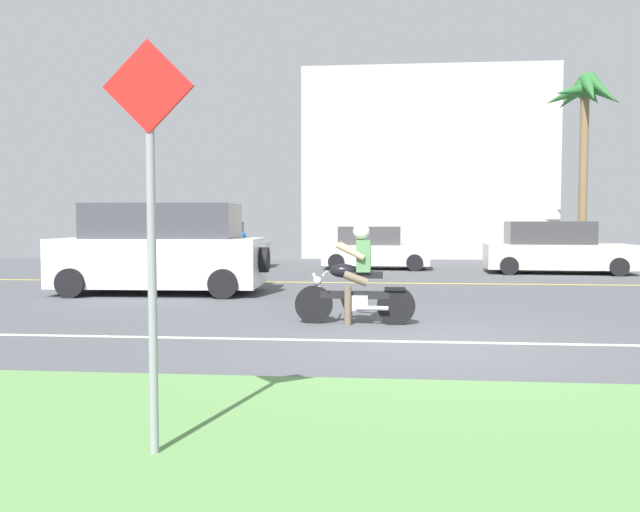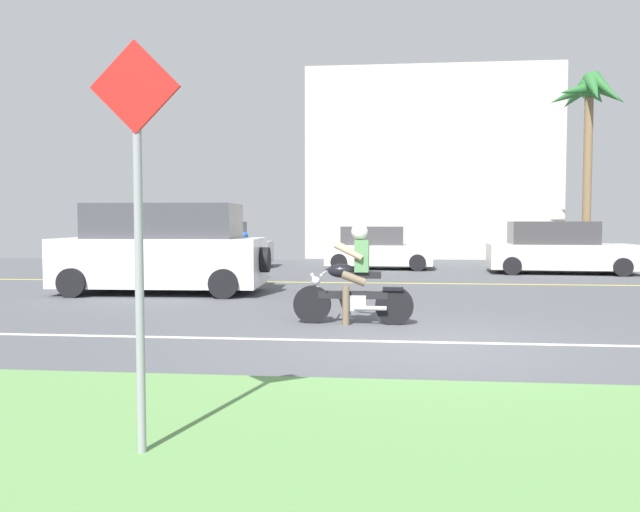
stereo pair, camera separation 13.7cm
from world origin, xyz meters
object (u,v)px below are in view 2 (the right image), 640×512
at_px(motorcyclist, 354,282).
at_px(street_sign, 138,210).
at_px(suv_nearby, 163,250).
at_px(palm_tree_1, 589,105).
at_px(parked_car_0, 219,246).
at_px(motorcyclist_distant, 242,259).
at_px(parked_car_1, 377,249).
at_px(parked_car_2, 558,249).

relative_size(motorcyclist, street_sign, 0.68).
distance_m(motorcyclist, suv_nearby, 6.07).
height_order(motorcyclist, suv_nearby, suv_nearby).
xyz_separation_m(suv_nearby, palm_tree_1, (12.14, 9.05, 4.72)).
relative_size(motorcyclist, palm_tree_1, 0.28).
bearing_deg(parked_car_0, suv_nearby, -84.02).
distance_m(palm_tree_1, motorcyclist_distant, 13.38).
bearing_deg(motorcyclist, parked_car_0, 114.24).
relative_size(parked_car_1, parked_car_2, 0.81).
bearing_deg(street_sign, palm_tree_1, 65.30).
bearing_deg(parked_car_1, motorcyclist, -91.08).
bearing_deg(parked_car_0, palm_tree_1, 3.96).
bearing_deg(parked_car_2, street_sign, -113.37).
bearing_deg(palm_tree_1, parked_car_0, -176.04).
bearing_deg(parked_car_2, parked_car_0, 172.15).
height_order(parked_car_1, parked_car_2, parked_car_2).
bearing_deg(parked_car_1, parked_car_2, -12.67).
bearing_deg(palm_tree_1, street_sign, -114.70).
height_order(parked_car_0, parked_car_1, parked_car_0).
xyz_separation_m(parked_car_2, motorcyclist_distant, (-9.50, -2.95, -0.19)).
relative_size(suv_nearby, parked_car_2, 1.07).
bearing_deg(street_sign, parked_car_2, 66.63).
bearing_deg(motorcyclist, street_sign, -101.16).
xyz_separation_m(suv_nearby, parked_car_1, (4.82, 7.87, -0.30)).
xyz_separation_m(parked_car_2, palm_tree_1, (1.60, 2.47, 4.95)).
bearing_deg(street_sign, motorcyclist, 78.84).
relative_size(parked_car_0, street_sign, 1.29).
height_order(parked_car_1, street_sign, street_sign).
distance_m(parked_car_1, palm_tree_1, 8.96).
bearing_deg(parked_car_2, palm_tree_1, 57.12).
xyz_separation_m(parked_car_1, motorcyclist_distant, (-3.77, -4.23, -0.12)).
bearing_deg(palm_tree_1, parked_car_2, -122.88).
bearing_deg(motorcyclist_distant, parked_car_0, 112.76).
distance_m(parked_car_2, motorcyclist_distant, 9.95).
xyz_separation_m(motorcyclist_distant, street_sign, (2.37, -13.56, 1.16)).
xyz_separation_m(palm_tree_1, motorcyclist_distant, (-11.10, -5.42, -5.14)).
height_order(palm_tree_1, street_sign, palm_tree_1).
relative_size(parked_car_0, parked_car_1, 1.01).
bearing_deg(palm_tree_1, parked_car_1, -170.84).
relative_size(palm_tree_1, motorcyclist_distant, 5.04).
relative_size(motorcyclist, motorcyclist_distant, 1.43).
height_order(suv_nearby, street_sign, street_sign).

